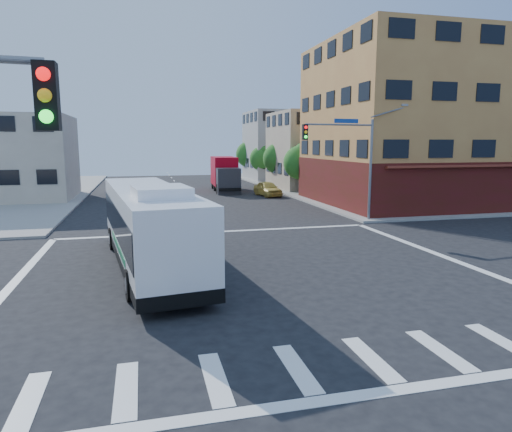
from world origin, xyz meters
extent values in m
plane|color=black|center=(0.00, 0.00, 0.00)|extent=(120.00, 120.00, 0.00)
cube|color=gray|center=(35.00, 35.00, 0.07)|extent=(50.00, 50.00, 0.15)
cube|color=#C18945|center=(20.00, 18.50, 7.00)|extent=(18.00, 15.00, 14.00)
cube|color=#531314|center=(20.00, 18.50, 2.00)|extent=(18.09, 15.08, 4.00)
cube|color=maroon|center=(20.00, 11.40, 3.60)|extent=(16.00, 1.60, 0.51)
cube|color=tan|center=(17.00, 34.00, 4.50)|extent=(12.00, 10.00, 9.00)
cube|color=gray|center=(17.00, 48.00, 5.00)|extent=(12.00, 10.00, 10.00)
cube|color=beige|center=(-17.00, 30.00, 4.00)|extent=(12.00, 10.00, 8.00)
cylinder|color=slate|center=(10.80, 10.80, 3.50)|extent=(0.18, 0.18, 7.00)
cylinder|color=slate|center=(8.30, 10.55, 6.60)|extent=(5.01, 0.62, 0.12)
cube|color=black|center=(5.80, 10.30, 6.10)|extent=(0.32, 0.30, 1.00)
sphere|color=#FF0C0C|center=(5.80, 10.13, 6.40)|extent=(0.20, 0.20, 0.20)
sphere|color=yellow|center=(5.80, 10.13, 6.10)|extent=(0.20, 0.20, 0.20)
sphere|color=#19FF33|center=(5.80, 10.13, 5.80)|extent=(0.20, 0.20, 0.20)
cube|color=navy|center=(8.80, 10.60, 6.85)|extent=(1.80, 0.22, 0.28)
cube|color=gray|center=(13.30, 11.05, 8.00)|extent=(0.50, 0.22, 0.14)
cube|color=black|center=(-5.80, -10.30, 6.10)|extent=(0.32, 0.30, 1.00)
sphere|color=#FF0C0C|center=(-5.80, -10.47, 6.40)|extent=(0.20, 0.20, 0.20)
sphere|color=yellow|center=(-5.80, -10.47, 6.10)|extent=(0.20, 0.20, 0.20)
sphere|color=#19FF33|center=(-5.80, -10.47, 5.80)|extent=(0.20, 0.20, 0.20)
cylinder|color=#3C2516|center=(11.80, 28.00, 0.96)|extent=(0.28, 0.28, 1.92)
sphere|color=#185719|center=(11.80, 28.00, 3.37)|extent=(3.60, 3.60, 3.60)
sphere|color=#185719|center=(12.20, 27.70, 4.27)|extent=(2.52, 2.52, 2.52)
cylinder|color=#3C2516|center=(11.80, 36.00, 1.00)|extent=(0.28, 0.28, 1.99)
sphere|color=#185719|center=(11.80, 36.00, 3.51)|extent=(3.80, 3.80, 3.80)
sphere|color=#185719|center=(12.20, 35.70, 4.46)|extent=(2.66, 2.66, 2.66)
cylinder|color=#3C2516|center=(11.80, 44.00, 0.94)|extent=(0.28, 0.28, 1.89)
sphere|color=#185719|center=(11.80, 44.00, 3.25)|extent=(3.40, 3.40, 3.40)
sphere|color=#185719|center=(12.20, 43.70, 4.10)|extent=(2.38, 2.38, 2.38)
cylinder|color=#3C2516|center=(11.80, 52.00, 1.01)|extent=(0.28, 0.28, 2.03)
sphere|color=#185719|center=(11.80, 52.00, 3.63)|extent=(4.00, 4.00, 4.00)
sphere|color=#185719|center=(12.20, 51.70, 4.63)|extent=(2.80, 2.80, 2.80)
cube|color=black|center=(-4.25, 2.25, 0.60)|extent=(4.42, 13.29, 0.49)
cube|color=white|center=(-4.25, 2.25, 1.93)|extent=(4.40, 13.27, 3.09)
cube|color=black|center=(-4.25, 2.25, 2.12)|extent=(4.41, 12.89, 1.36)
cube|color=black|center=(-5.07, 8.64, 2.01)|extent=(2.53, 0.39, 1.46)
cube|color=#E5590C|center=(-5.08, 8.67, 3.09)|extent=(2.06, 0.32, 0.30)
cube|color=white|center=(-4.25, 2.25, 3.41)|extent=(4.32, 13.00, 0.13)
cube|color=white|center=(-3.83, -0.98, 3.67)|extent=(2.23, 2.61, 0.39)
cube|color=#116D3B|center=(-5.57, 1.53, 1.14)|extent=(0.78, 5.92, 0.30)
cube|color=#116D3B|center=(-2.80, 1.89, 1.14)|extent=(0.78, 5.92, 0.30)
cylinder|color=black|center=(-6.07, 6.21, 0.56)|extent=(0.47, 1.16, 1.13)
cylinder|color=#99999E|center=(-6.22, 6.19, 0.56)|extent=(0.11, 0.57, 0.56)
cylinder|color=black|center=(-3.50, 6.54, 0.56)|extent=(0.47, 1.16, 1.13)
cylinder|color=#99999E|center=(-3.34, 6.56, 0.56)|extent=(0.11, 0.57, 0.56)
cylinder|color=black|center=(-5.00, -2.05, 0.56)|extent=(0.47, 1.16, 1.13)
cylinder|color=#99999E|center=(-5.16, -2.07, 0.56)|extent=(0.11, 0.57, 0.56)
cylinder|color=black|center=(-2.43, -1.72, 0.56)|extent=(0.47, 1.16, 1.13)
cylinder|color=#99999E|center=(-2.28, -1.70, 0.56)|extent=(0.11, 0.57, 0.56)
cube|color=#29292F|center=(4.47, 30.20, 1.38)|extent=(2.57, 2.48, 2.76)
cube|color=black|center=(4.41, 29.20, 1.80)|extent=(2.23, 0.22, 1.06)
cube|color=#AA0114|center=(4.70, 34.23, 2.23)|extent=(2.89, 6.08, 3.19)
cube|color=black|center=(4.63, 32.96, 0.58)|extent=(2.83, 8.62, 0.32)
cylinder|color=black|center=(3.37, 30.48, 0.53)|extent=(0.36, 1.08, 1.06)
cylinder|color=black|center=(5.59, 30.35, 0.53)|extent=(0.36, 1.08, 1.06)
cylinder|color=black|center=(3.55, 33.55, 0.53)|extent=(0.36, 1.08, 1.06)
cylinder|color=black|center=(5.77, 33.42, 0.53)|extent=(0.36, 1.08, 1.06)
cylinder|color=black|center=(3.70, 36.20, 0.53)|extent=(0.36, 1.08, 1.06)
cylinder|color=black|center=(5.93, 36.07, 0.53)|extent=(0.36, 1.08, 1.06)
imported|color=#DCBE4E|center=(8.05, 27.31, 0.75)|extent=(2.33, 4.62, 1.51)
camera|label=1|loc=(-4.47, -17.81, 5.42)|focal=32.00mm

